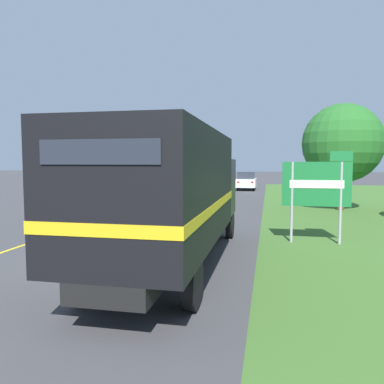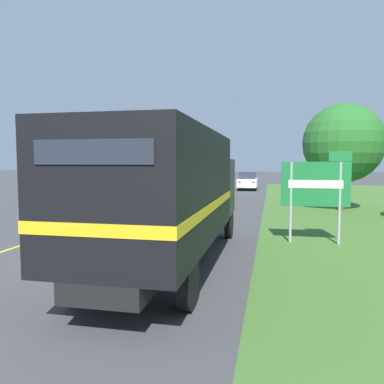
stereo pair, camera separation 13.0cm
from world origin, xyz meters
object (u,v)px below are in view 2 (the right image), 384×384
object	(u,v)px
highway_sign	(317,186)
roadside_tree_mid	(343,143)
lead_car_white	(186,186)
lead_car_white_ahead	(248,181)
horse_trailer_truck	(170,192)

from	to	relation	value
highway_sign	roadside_tree_mid	world-z (taller)	roadside_tree_mid
highway_sign	roadside_tree_mid	distance (m)	9.77
lead_car_white	highway_sign	world-z (taller)	highway_sign
highway_sign	lead_car_white_ahead	bearing A→B (deg)	98.83
horse_trailer_truck	lead_car_white	world-z (taller)	horse_trailer_truck
roadside_tree_mid	horse_trailer_truck	bearing A→B (deg)	-116.06
lead_car_white	roadside_tree_mid	size ratio (longest dim) A/B	0.70
horse_trailer_truck	roadside_tree_mid	bearing A→B (deg)	63.94
highway_sign	roadside_tree_mid	bearing A→B (deg)	75.59
lead_car_white_ahead	highway_sign	size ratio (longest dim) A/B	1.29
horse_trailer_truck	lead_car_white_ahead	bearing A→B (deg)	89.44
lead_car_white_ahead	highway_sign	xyz separation A→B (m)	(3.66, -23.57, 0.99)
horse_trailer_truck	lead_car_white_ahead	xyz separation A→B (m)	(0.27, 27.18, -1.01)
lead_car_white	roadside_tree_mid	world-z (taller)	roadside_tree_mid
horse_trailer_truck	roadside_tree_mid	world-z (taller)	roadside_tree_mid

